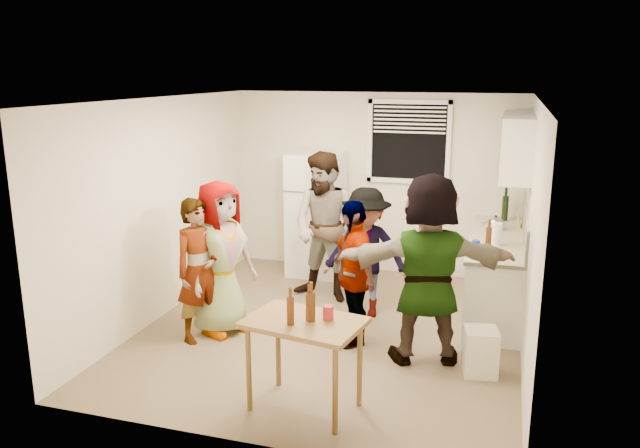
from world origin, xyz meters
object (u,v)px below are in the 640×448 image
(refrigerator, at_px, (316,214))
(serving_table, at_px, (305,407))
(blue_cup, at_px, (476,250))
(guest_back_right, at_px, (365,314))
(guest_grey, at_px, (224,331))
(guest_back_left, at_px, (326,298))
(wine_bottle, at_px, (504,220))
(beer_bottle_counter, at_px, (488,250))
(trash_bin, at_px, (480,349))
(guest_stripe, at_px, (202,338))
(beer_bottle_table, at_px, (311,321))
(guest_orange, at_px, (424,359))
(guest_black, at_px, (352,341))
(kettle, at_px, (495,230))
(red_cup, at_px, (328,319))

(refrigerator, height_order, serving_table, refrigerator)
(blue_cup, relative_size, guest_back_right, 0.08)
(guest_grey, relative_size, guest_back_left, 0.91)
(wine_bottle, xyz_separation_m, beer_bottle_counter, (-0.15, -1.45, 0.00))
(trash_bin, relative_size, guest_stripe, 0.29)
(wine_bottle, distance_m, guest_back_left, 2.51)
(beer_bottle_table, xyz_separation_m, guest_grey, (-1.42, 1.27, -0.80))
(blue_cup, relative_size, guest_orange, 0.06)
(guest_stripe, relative_size, guest_black, 1.00)
(beer_bottle_counter, bearing_deg, refrigerator, 150.86)
(wine_bottle, distance_m, trash_bin, 2.67)
(kettle, height_order, beer_bottle_counter, beer_bottle_counter)
(red_cup, relative_size, guest_black, 0.08)
(blue_cup, height_order, guest_stripe, blue_cup)
(trash_bin, relative_size, guest_back_left, 0.24)
(serving_table, xyz_separation_m, guest_black, (0.06, 1.42, 0.00))
(guest_back_left, relative_size, guest_orange, 0.98)
(trash_bin, xyz_separation_m, guest_orange, (-0.53, 0.15, -0.25))
(blue_cup, xyz_separation_m, guest_orange, (-0.39, -0.91, -0.90))
(guest_stripe, bearing_deg, kettle, -27.16)
(red_cup, bearing_deg, guest_stripe, 150.48)
(blue_cup, distance_m, serving_table, 2.62)
(wine_bottle, relative_size, guest_stripe, 0.21)
(trash_bin, xyz_separation_m, guest_back_right, (-1.36, 1.12, -0.25))
(guest_back_right, bearing_deg, trash_bin, -43.72)
(guest_grey, bearing_deg, wine_bottle, -23.24)
(refrigerator, xyz_separation_m, guest_back_right, (1.01, -1.33, -0.85))
(trash_bin, bearing_deg, guest_back_left, 142.38)
(kettle, height_order, guest_back_left, kettle)
(red_cup, xyz_separation_m, guest_black, (-0.12, 1.34, -0.80))
(refrigerator, distance_m, guest_grey, 2.43)
(blue_cup, bearing_deg, beer_bottle_table, -119.05)
(beer_bottle_counter, xyz_separation_m, serving_table, (-1.37, -2.20, -0.90))
(refrigerator, xyz_separation_m, guest_stripe, (-0.51, -2.49, -0.85))
(red_cup, bearing_deg, guest_back_left, 106.66)
(guest_back_left, bearing_deg, red_cup, -61.86)
(guest_orange, bearing_deg, guest_back_left, -59.97)
(beer_bottle_counter, bearing_deg, wine_bottle, 84.09)
(trash_bin, distance_m, guest_orange, 0.61)
(serving_table, bearing_deg, guest_orange, 55.03)
(red_cup, bearing_deg, beer_bottle_counter, 60.86)
(kettle, xyz_separation_m, guest_black, (-1.36, -1.69, -0.90))
(beer_bottle_counter, bearing_deg, guest_back_left, 169.44)
(red_cup, bearing_deg, refrigerator, 108.74)
(refrigerator, distance_m, beer_bottle_counter, 2.69)
(beer_bottle_counter, relative_size, guest_back_left, 0.13)
(trash_bin, bearing_deg, beer_bottle_counter, 90.89)
(trash_bin, relative_size, guest_back_right, 0.29)
(guest_back_left, height_order, guest_black, guest_back_left)
(guest_back_right, relative_size, guest_orange, 0.80)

